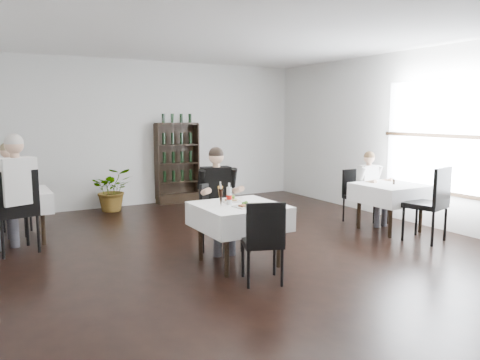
% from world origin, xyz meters
% --- Properties ---
extents(room_shell, '(9.00, 9.00, 9.00)m').
position_xyz_m(room_shell, '(0.00, 0.00, 1.50)').
color(room_shell, black).
rests_on(room_shell, ground).
extents(window_right, '(0.06, 2.30, 1.85)m').
position_xyz_m(window_right, '(3.48, 0.00, 1.50)').
color(window_right, white).
rests_on(window_right, room_shell).
extents(wine_shelf, '(0.90, 0.28, 1.75)m').
position_xyz_m(wine_shelf, '(0.60, 4.31, 0.85)').
color(wine_shelf, black).
rests_on(wine_shelf, ground).
extents(main_table, '(1.03, 1.03, 0.77)m').
position_xyz_m(main_table, '(-0.30, 0.00, 0.62)').
color(main_table, black).
rests_on(main_table, ground).
extents(left_table, '(0.98, 0.98, 0.77)m').
position_xyz_m(left_table, '(-2.70, 2.50, 0.62)').
color(left_table, black).
rests_on(left_table, ground).
extents(right_table, '(0.98, 0.98, 0.77)m').
position_xyz_m(right_table, '(2.70, 0.30, 0.62)').
color(right_table, black).
rests_on(right_table, ground).
extents(potted_tree, '(0.89, 0.81, 0.86)m').
position_xyz_m(potted_tree, '(-0.85, 4.10, 0.43)').
color(potted_tree, '#20501B').
rests_on(potted_tree, ground).
extents(main_chair_far, '(0.58, 0.58, 0.96)m').
position_xyz_m(main_chair_far, '(-0.29, 0.61, 0.55)').
color(main_chair_far, black).
rests_on(main_chair_far, ground).
extents(main_chair_near, '(0.56, 0.56, 0.95)m').
position_xyz_m(main_chair_near, '(-0.42, -0.77, 0.54)').
color(main_chair_near, black).
rests_on(main_chair_near, ground).
extents(left_chair_far, '(0.57, 0.58, 1.02)m').
position_xyz_m(left_chair_far, '(-2.66, 3.09, 0.58)').
color(left_chair_far, black).
rests_on(left_chair_far, ground).
extents(left_chair_near, '(0.63, 0.64, 1.16)m').
position_xyz_m(left_chair_near, '(-2.72, 1.86, 0.66)').
color(left_chair_near, black).
rests_on(left_chair_near, ground).
extents(right_chair_far, '(0.44, 0.44, 0.93)m').
position_xyz_m(right_chair_far, '(2.67, 1.05, 0.53)').
color(right_chair_far, black).
rests_on(right_chair_far, ground).
extents(right_chair_near, '(0.63, 0.64, 1.13)m').
position_xyz_m(right_chair_near, '(2.70, -0.50, 0.65)').
color(right_chair_near, black).
rests_on(right_chair_near, ground).
extents(diner_main, '(0.58, 0.60, 1.45)m').
position_xyz_m(diner_main, '(-0.26, 0.67, 0.84)').
color(diner_main, '#44434B').
rests_on(diner_main, ground).
extents(diner_left_far, '(0.64, 0.68, 1.46)m').
position_xyz_m(diner_left_far, '(-2.74, 3.07, 0.85)').
color(diner_left_far, '#44434B').
rests_on(diner_left_far, ground).
extents(diner_left_near, '(0.72, 0.76, 1.64)m').
position_xyz_m(diner_left_near, '(-2.72, 1.89, 0.95)').
color(diner_left_near, '#44434B').
rests_on(diner_left_near, ground).
extents(diner_right_far, '(0.48, 0.48, 1.27)m').
position_xyz_m(diner_right_far, '(2.76, 0.80, 0.74)').
color(diner_right_far, '#44434B').
rests_on(diner_right_far, ground).
extents(plate_far, '(0.27, 0.27, 0.07)m').
position_xyz_m(plate_far, '(-0.29, 0.23, 0.79)').
color(plate_far, white).
rests_on(plate_far, main_table).
extents(plate_near, '(0.25, 0.25, 0.07)m').
position_xyz_m(plate_near, '(-0.33, -0.19, 0.79)').
color(plate_near, white).
rests_on(plate_near, main_table).
extents(pilsner_dark, '(0.06, 0.06, 0.27)m').
position_xyz_m(pilsner_dark, '(-0.56, -0.01, 0.88)').
color(pilsner_dark, black).
rests_on(pilsner_dark, main_table).
extents(pilsner_lager, '(0.07, 0.07, 0.29)m').
position_xyz_m(pilsner_lager, '(-0.50, 0.12, 0.89)').
color(pilsner_lager, gold).
rests_on(pilsner_lager, main_table).
extents(coke_bottle, '(0.07, 0.07, 0.28)m').
position_xyz_m(coke_bottle, '(-0.41, 0.05, 0.88)').
color(coke_bottle, silver).
rests_on(coke_bottle, main_table).
extents(napkin_cutlery, '(0.19, 0.20, 0.02)m').
position_xyz_m(napkin_cutlery, '(-0.02, -0.25, 0.78)').
color(napkin_cutlery, black).
rests_on(napkin_cutlery, main_table).
extents(pepper_mill, '(0.04, 0.04, 0.09)m').
position_xyz_m(pepper_mill, '(2.73, 0.26, 0.81)').
color(pepper_mill, black).
rests_on(pepper_mill, right_table).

